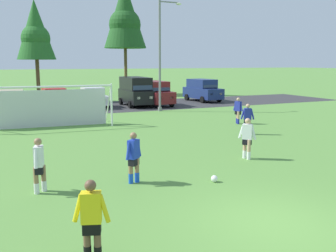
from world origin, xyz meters
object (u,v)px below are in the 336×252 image
Objects in this scene: parked_car_slot_left at (12,101)px; street_lamp at (162,55)px; player_midfield_center at (247,119)px; player_winger_left at (247,139)px; player_defender_far at (238,111)px; parked_car_slot_right at (155,93)px; parked_car_slot_center_left at (54,98)px; parked_car_slot_center_right at (136,91)px; parked_car_slot_far_right at (203,90)px; player_winger_right at (134,158)px; parked_car_slot_center at (93,97)px; player_striker_near at (39,165)px; referee at (92,221)px; soccer_goal at (47,106)px; soccer_ball at (214,179)px.

street_lamp is (10.80, -3.94, 3.49)m from parked_car_slot_left.
player_midfield_center and player_winger_left have the same top height.
player_winger_left is (-4.75, -7.43, 0.00)m from player_defender_far.
parked_car_slot_right is 0.55× the size of street_lamp.
parked_car_slot_center_right is at bearing -5.40° from parked_car_slot_center_left.
parked_car_slot_center_left is at bearing 147.69° from street_lamp.
parked_car_slot_far_right reaches higher than player_defender_far.
player_winger_right is 21.01m from parked_car_slot_center_left.
parked_car_slot_center_right reaches higher than parked_car_slot_far_right.
parked_car_slot_center reaches higher than player_midfield_center.
parked_car_slot_center is at bearing 72.46° from player_striker_near.
player_striker_near and player_winger_left have the same top height.
referee is 4.85m from player_winger_right.
player_striker_near is at bearing -121.04° from parked_car_slot_right.
player_winger_left is at bearing 5.16° from player_striker_near.
parked_car_slot_right is at bearing 38.19° from soccer_goal.
parked_car_slot_center is (3.70, 20.92, 0.05)m from player_winger_right.
soccer_ball is at bearing -133.08° from player_midfield_center.
parked_car_slot_right is 5.97m from parked_car_slot_far_right.
soccer_goal reaches higher than parked_car_slot_center.
parked_car_slot_far_right is (6.51, 16.21, 0.29)m from player_midfield_center.
soccer_goal is 10.62m from street_lamp.
parked_car_slot_left is 0.89× the size of parked_car_slot_center_right.
parked_car_slot_far_right is at bearing 61.17° from soccer_ball.
parked_car_slot_center_right is at bearing 93.25° from player_midfield_center.
parked_car_slot_far_right reaches higher than parked_car_slot_center_left.
street_lamp reaches higher than soccer_goal.
player_midfield_center is at bearing -73.79° from parked_car_slot_center.
player_midfield_center is (11.07, 4.98, 0.00)m from player_striker_near.
player_winger_right is 0.35× the size of parked_car_slot_far_right.
referee is at bearing -144.78° from player_winger_left.
player_striker_near is 21.63m from parked_car_slot_center.
player_winger_left is at bearing 36.44° from soccer_ball.
referee is at bearing -111.57° from parked_car_slot_center_right.
parked_car_slot_left is 12.01m from street_lamp.
referee is 25.88m from parked_car_slot_center.
parked_car_slot_center is at bearing 169.21° from parked_car_slot_right.
player_winger_right is at bearing -114.29° from parked_car_slot_right.
player_winger_right is 0.34× the size of parked_car_slot_center_right.
street_lamp is (0.68, -4.13, 3.02)m from parked_car_slot_center_right.
referee is 0.38× the size of parked_car_slot_left.
parked_car_slot_center_right is (10.21, 20.07, 0.52)m from player_striker_near.
player_defender_far reaches higher than soccer_ball.
parked_car_slot_right is at bearing -7.40° from parked_car_slot_center_left.
parked_car_slot_center is at bearing -177.09° from parked_car_slot_far_right.
parked_car_slot_center_right is 0.58× the size of street_lamp.
player_midfield_center is 16.29m from parked_car_slot_center.
soccer_goal is 1.77× the size of parked_car_slot_center_left.
parked_car_slot_center reaches higher than player_winger_left.
soccer_goal reaches higher than parked_car_slot_center_right.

